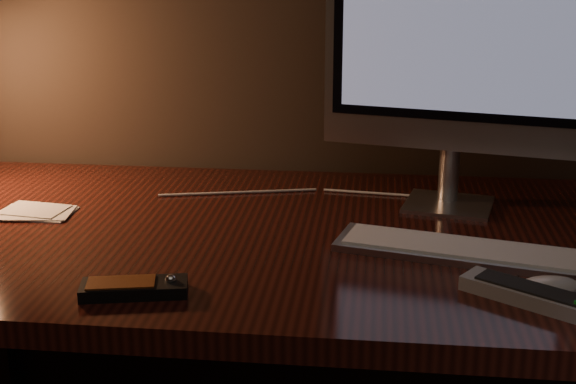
# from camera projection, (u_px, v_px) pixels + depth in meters

# --- Properties ---
(desk) EXTENTS (1.60, 0.75, 0.75)m
(desk) POSITION_uv_depth(u_px,v_px,m) (312.00, 285.00, 1.46)
(desk) COLOR #38120C
(desk) RESTS_ON ground
(monitor) EXTENTS (0.47, 0.17, 0.50)m
(monitor) POSITION_uv_depth(u_px,v_px,m) (459.00, 46.00, 1.39)
(monitor) COLOR silver
(monitor) RESTS_ON desk
(keyboard) EXTENTS (0.42, 0.20, 0.01)m
(keyboard) POSITION_uv_depth(u_px,v_px,m) (465.00, 250.00, 1.25)
(keyboard) COLOR silver
(keyboard) RESTS_ON desk
(mouse) EXTENTS (0.10, 0.07, 0.02)m
(mouse) POSITION_uv_depth(u_px,v_px,m) (548.00, 288.00, 1.11)
(mouse) COLOR white
(mouse) RESTS_ON desk
(media_remote) EXTENTS (0.16, 0.08, 0.03)m
(media_remote) POSITION_uv_depth(u_px,v_px,m) (134.00, 288.00, 1.11)
(media_remote) COLOR black
(media_remote) RESTS_ON desk
(tv_remote) EXTENTS (0.20, 0.16, 0.03)m
(tv_remote) POSITION_uv_depth(u_px,v_px,m) (536.00, 296.00, 1.08)
(tv_remote) COLOR gray
(tv_remote) RESTS_ON desk
(papers) EXTENTS (0.14, 0.09, 0.01)m
(papers) POSITION_uv_depth(u_px,v_px,m) (35.00, 212.00, 1.44)
(papers) COLOR white
(papers) RESTS_ON desk
(cable) EXTENTS (0.59, 0.02, 0.01)m
(cable) POSITION_uv_depth(u_px,v_px,m) (317.00, 195.00, 1.54)
(cable) COLOR white
(cable) RESTS_ON desk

